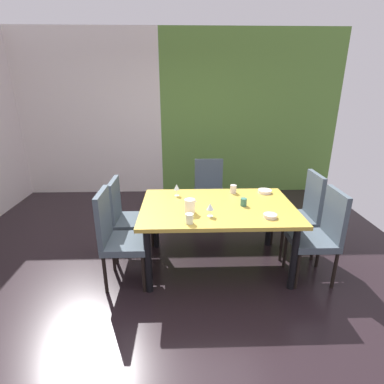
{
  "coord_description": "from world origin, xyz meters",
  "views": [
    {
      "loc": [
        0.08,
        -2.71,
        1.98
      ],
      "look_at": [
        0.18,
        0.4,
        0.85
      ],
      "focal_mm": 28.0,
      "sensor_mm": 36.0,
      "label": 1
    }
  ],
  "objects_px": {
    "chair_right_near": "(321,232)",
    "chair_left_far": "(126,215)",
    "dining_table": "(217,212)",
    "wine_glass_rear": "(177,187)",
    "chair_left_near": "(117,234)",
    "chair_right_far": "(302,211)",
    "cup_north": "(189,219)",
    "pitcher_west": "(190,206)",
    "serving_bowl_south": "(265,191)",
    "cup_right": "(233,189)",
    "chair_head_far": "(209,188)",
    "serving_bowl_near_window": "(270,216)",
    "wine_glass_left": "(210,207)",
    "cup_center": "(244,202)"
  },
  "relations": [
    {
      "from": "chair_head_far",
      "to": "chair_left_near",
      "type": "distance_m",
      "value": 1.82
    },
    {
      "from": "chair_left_far",
      "to": "cup_north",
      "type": "xyz_separation_m",
      "value": [
        0.73,
        -0.68,
        0.26
      ]
    },
    {
      "from": "dining_table",
      "to": "serving_bowl_near_window",
      "type": "xyz_separation_m",
      "value": [
        0.48,
        -0.32,
        0.1
      ]
    },
    {
      "from": "chair_right_far",
      "to": "pitcher_west",
      "type": "height_order",
      "value": "chair_right_far"
    },
    {
      "from": "wine_glass_left",
      "to": "cup_right",
      "type": "relative_size",
      "value": 1.38
    },
    {
      "from": "chair_right_near",
      "to": "cup_north",
      "type": "height_order",
      "value": "chair_right_near"
    },
    {
      "from": "dining_table",
      "to": "chair_left_far",
      "type": "distance_m",
      "value": 1.08
    },
    {
      "from": "wine_glass_left",
      "to": "cup_north",
      "type": "relative_size",
      "value": 1.45
    },
    {
      "from": "chair_left_far",
      "to": "pitcher_west",
      "type": "distance_m",
      "value": 0.9
    },
    {
      "from": "chair_right_far",
      "to": "cup_right",
      "type": "distance_m",
      "value": 0.86
    },
    {
      "from": "chair_head_far",
      "to": "chair_right_near",
      "type": "height_order",
      "value": "chair_right_near"
    },
    {
      "from": "serving_bowl_near_window",
      "to": "cup_north",
      "type": "xyz_separation_m",
      "value": [
        -0.79,
        -0.1,
        0.03
      ]
    },
    {
      "from": "chair_left_near",
      "to": "serving_bowl_near_window",
      "type": "bearing_deg",
      "value": 87.64
    },
    {
      "from": "dining_table",
      "to": "pitcher_west",
      "type": "distance_m",
      "value": 0.38
    },
    {
      "from": "chair_right_near",
      "to": "chair_left_far",
      "type": "height_order",
      "value": "chair_right_near"
    },
    {
      "from": "serving_bowl_south",
      "to": "cup_right",
      "type": "relative_size",
      "value": 1.65
    },
    {
      "from": "chair_left_near",
      "to": "wine_glass_rear",
      "type": "height_order",
      "value": "chair_left_near"
    },
    {
      "from": "chair_right_near",
      "to": "cup_north",
      "type": "distance_m",
      "value": 1.39
    },
    {
      "from": "wine_glass_rear",
      "to": "dining_table",
      "type": "bearing_deg",
      "value": -35.48
    },
    {
      "from": "chair_left_near",
      "to": "cup_right",
      "type": "height_order",
      "value": "chair_left_near"
    },
    {
      "from": "wine_glass_rear",
      "to": "serving_bowl_south",
      "type": "distance_m",
      "value": 1.06
    },
    {
      "from": "cup_right",
      "to": "cup_north",
      "type": "bearing_deg",
      "value": -123.85
    },
    {
      "from": "chair_left_near",
      "to": "cup_right",
      "type": "bearing_deg",
      "value": 116.94
    },
    {
      "from": "wine_glass_left",
      "to": "cup_right",
      "type": "xyz_separation_m",
      "value": [
        0.34,
        0.66,
        -0.05
      ]
    },
    {
      "from": "chair_left_near",
      "to": "wine_glass_rear",
      "type": "distance_m",
      "value": 0.88
    },
    {
      "from": "wine_glass_left",
      "to": "wine_glass_rear",
      "type": "bearing_deg",
      "value": 119.85
    },
    {
      "from": "chair_right_near",
      "to": "cup_north",
      "type": "xyz_separation_m",
      "value": [
        -1.36,
        -0.16,
        0.25
      ]
    },
    {
      "from": "serving_bowl_near_window",
      "to": "cup_right",
      "type": "height_order",
      "value": "cup_right"
    },
    {
      "from": "chair_head_far",
      "to": "pitcher_west",
      "type": "height_order",
      "value": "chair_head_far"
    },
    {
      "from": "chair_right_far",
      "to": "serving_bowl_near_window",
      "type": "bearing_deg",
      "value": 135.63
    },
    {
      "from": "cup_center",
      "to": "chair_right_far",
      "type": "bearing_deg",
      "value": 19.33
    },
    {
      "from": "chair_right_far",
      "to": "wine_glass_rear",
      "type": "relative_size",
      "value": 7.16
    },
    {
      "from": "chair_right_far",
      "to": "pitcher_west",
      "type": "distance_m",
      "value": 1.44
    },
    {
      "from": "chair_left_near",
      "to": "chair_right_near",
      "type": "relative_size",
      "value": 1.02
    },
    {
      "from": "wine_glass_left",
      "to": "cup_north",
      "type": "distance_m",
      "value": 0.26
    },
    {
      "from": "wine_glass_left",
      "to": "chair_right_near",
      "type": "bearing_deg",
      "value": 0.64
    },
    {
      "from": "dining_table",
      "to": "wine_glass_rear",
      "type": "distance_m",
      "value": 0.58
    },
    {
      "from": "chair_left_near",
      "to": "cup_center",
      "type": "height_order",
      "value": "chair_left_near"
    },
    {
      "from": "chair_left_near",
      "to": "cup_right",
      "type": "distance_m",
      "value": 1.45
    },
    {
      "from": "wine_glass_left",
      "to": "serving_bowl_near_window",
      "type": "xyz_separation_m",
      "value": [
        0.59,
        -0.05,
        -0.08
      ]
    },
    {
      "from": "cup_north",
      "to": "dining_table",
      "type": "bearing_deg",
      "value": 53.26
    },
    {
      "from": "chair_head_far",
      "to": "chair_right_far",
      "type": "distance_m",
      "value": 1.41
    },
    {
      "from": "cup_right",
      "to": "pitcher_west",
      "type": "xyz_separation_m",
      "value": [
        -0.53,
        -0.56,
        0.02
      ]
    },
    {
      "from": "chair_right_far",
      "to": "cup_center",
      "type": "xyz_separation_m",
      "value": [
        -0.77,
        -0.27,
        0.24
      ]
    },
    {
      "from": "dining_table",
      "to": "wine_glass_rear",
      "type": "bearing_deg",
      "value": 144.52
    },
    {
      "from": "chair_right_far",
      "to": "chair_left_far",
      "type": "bearing_deg",
      "value": 90.0
    },
    {
      "from": "chair_right_far",
      "to": "cup_north",
      "type": "distance_m",
      "value": 1.54
    },
    {
      "from": "chair_head_far",
      "to": "dining_table",
      "type": "bearing_deg",
      "value": 89.25
    },
    {
      "from": "chair_right_far",
      "to": "chair_left_far",
      "type": "relative_size",
      "value": 1.06
    },
    {
      "from": "chair_head_far",
      "to": "cup_north",
      "type": "bearing_deg",
      "value": 78.6
    }
  ]
}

